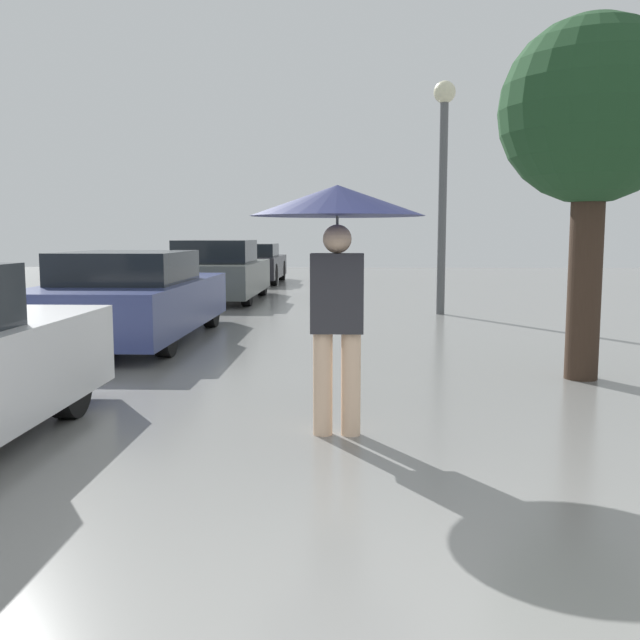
# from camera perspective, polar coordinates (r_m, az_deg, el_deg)

# --- Properties ---
(pedestrian) EXTENTS (1.25, 1.25, 1.82)m
(pedestrian) POSITION_cam_1_polar(r_m,az_deg,el_deg) (5.14, 1.39, 7.57)
(pedestrian) COLOR beige
(pedestrian) RESTS_ON ground_plane
(parked_car_second) EXTENTS (1.81, 4.54, 1.24)m
(parked_car_second) POSITION_cam_1_polar(r_m,az_deg,el_deg) (10.30, -14.77, 1.72)
(parked_car_second) COLOR navy
(parked_car_second) RESTS_ON ground_plane
(parked_car_third) EXTENTS (1.87, 4.21, 1.35)m
(parked_car_third) POSITION_cam_1_polar(r_m,az_deg,el_deg) (16.18, -8.19, 3.79)
(parked_car_third) COLOR #4C514C
(parked_car_third) RESTS_ON ground_plane
(parked_car_farthest) EXTENTS (1.67, 3.95, 1.19)m
(parked_car_farthest) POSITION_cam_1_polar(r_m,az_deg,el_deg) (22.06, -5.32, 4.49)
(parked_car_farthest) COLOR black
(parked_car_farthest) RESTS_ON ground_plane
(tree) EXTENTS (1.83, 1.83, 3.60)m
(tree) POSITION_cam_1_polar(r_m,az_deg,el_deg) (7.77, 20.93, 14.95)
(tree) COLOR #38281E
(tree) RESTS_ON ground_plane
(street_lamp) EXTENTS (0.40, 0.40, 4.22)m
(street_lamp) POSITION_cam_1_polar(r_m,az_deg,el_deg) (13.45, 9.83, 12.44)
(street_lamp) COLOR #515456
(street_lamp) RESTS_ON ground_plane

